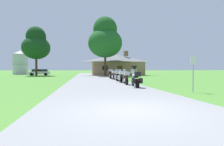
# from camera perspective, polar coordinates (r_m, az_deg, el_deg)

# --- Properties ---
(ground_plane) EXTENTS (500.00, 500.00, 0.00)m
(ground_plane) POSITION_cam_1_polar(r_m,az_deg,el_deg) (25.56, -5.54, -1.89)
(ground_plane) COLOR #4C8433
(asphalt_driveway) EXTENTS (6.40, 80.00, 0.06)m
(asphalt_driveway) POSITION_cam_1_polar(r_m,az_deg,el_deg) (23.57, -5.25, -2.07)
(asphalt_driveway) COLOR gray
(asphalt_driveway) RESTS_ON ground
(motorcycle_white_nearest_to_camera) EXTENTS (0.79, 2.08, 1.30)m
(motorcycle_white_nearest_to_camera) POSITION_cam_1_polar(r_m,az_deg,el_deg) (13.11, 7.61, -2.12)
(motorcycle_white_nearest_to_camera) COLOR black
(motorcycle_white_nearest_to_camera) RESTS_ON asphalt_driveway
(motorcycle_red_second_in_row) EXTENTS (0.67, 2.08, 1.30)m
(motorcycle_red_second_in_row) POSITION_cam_1_polar(r_m,az_deg,el_deg) (15.54, 4.43, -1.56)
(motorcycle_red_second_in_row) COLOR black
(motorcycle_red_second_in_row) RESTS_ON asphalt_driveway
(motorcycle_orange_third_in_row) EXTENTS (0.81, 2.08, 1.30)m
(motorcycle_orange_third_in_row) POSITION_cam_1_polar(r_m,az_deg,el_deg) (18.04, 2.85, -1.22)
(motorcycle_orange_third_in_row) COLOR black
(motorcycle_orange_third_in_row) RESTS_ON asphalt_driveway
(motorcycle_blue_fourth_in_row) EXTENTS (0.82, 2.08, 1.30)m
(motorcycle_blue_fourth_in_row) POSITION_cam_1_polar(r_m,az_deg,el_deg) (20.23, 1.69, -0.96)
(motorcycle_blue_fourth_in_row) COLOR black
(motorcycle_blue_fourth_in_row) RESTS_ON asphalt_driveway
(motorcycle_red_fifth_in_row) EXTENTS (0.66, 2.08, 1.30)m
(motorcycle_red_fifth_in_row) POSITION_cam_1_polar(r_m,az_deg,el_deg) (22.98, 0.40, -0.68)
(motorcycle_red_fifth_in_row) COLOR black
(motorcycle_red_fifth_in_row) RESTS_ON asphalt_driveway
(motorcycle_silver_farthest_in_row) EXTENTS (0.66, 2.08, 1.30)m
(motorcycle_silver_farthest_in_row) POSITION_cam_1_polar(r_m,az_deg,el_deg) (25.53, -0.52, -0.50)
(motorcycle_silver_farthest_in_row) COLOR black
(motorcycle_silver_farthest_in_row) RESTS_ON asphalt_driveway
(stone_lodge) EXTENTS (11.75, 6.46, 5.53)m
(stone_lodge) POSITION_cam_1_polar(r_m,az_deg,el_deg) (40.23, 1.68, 2.61)
(stone_lodge) COLOR #896B4C
(stone_lodge) RESTS_ON ground
(bystander_tan_shirt_near_lodge) EXTENTS (0.26, 0.55, 1.69)m
(bystander_tan_shirt_near_lodge) POSITION_cam_1_polar(r_m,az_deg,el_deg) (35.07, 7.77, 0.48)
(bystander_tan_shirt_near_lodge) COLOR navy
(bystander_tan_shirt_near_lodge) RESTS_ON ground
(bystander_olive_shirt_beside_signpost) EXTENTS (0.54, 0.29, 1.69)m
(bystander_olive_shirt_beside_signpost) POSITION_cam_1_polar(r_m,az_deg,el_deg) (35.41, 7.81, 0.48)
(bystander_olive_shirt_beside_signpost) COLOR #75664C
(bystander_olive_shirt_beside_signpost) RESTS_ON ground
(bystander_gray_shirt_by_tree) EXTENTS (0.35, 0.51, 1.67)m
(bystander_gray_shirt_by_tree) POSITION_cam_1_polar(r_m,az_deg,el_deg) (31.16, 6.63, 0.37)
(bystander_gray_shirt_by_tree) COLOR #75664C
(bystander_gray_shirt_by_tree) RESTS_ON ground
(metal_signpost_roadside) EXTENTS (0.36, 0.06, 2.14)m
(metal_signpost_roadside) POSITION_cam_1_polar(r_m,az_deg,el_deg) (11.49, 24.54, 1.04)
(metal_signpost_roadside) COLOR #9EA0A5
(metal_signpost_roadside) RESTS_ON ground
(tree_by_lodge_front) EXTENTS (6.60, 6.60, 11.59)m
(tree_by_lodge_front) POSITION_cam_1_polar(r_m,az_deg,el_deg) (35.21, -2.20, 10.80)
(tree_by_lodge_front) COLOR #422D19
(tree_by_lodge_front) RESTS_ON ground
(tree_left_far) EXTENTS (5.63, 5.63, 10.23)m
(tree_left_far) POSITION_cam_1_polar(r_m,az_deg,el_deg) (40.54, -23.10, 8.39)
(tree_left_far) COLOR #422D19
(tree_left_far) RESTS_ON ground
(metal_silo_distant) EXTENTS (3.94, 3.94, 6.46)m
(metal_silo_distant) POSITION_cam_1_polar(r_m,az_deg,el_deg) (54.48, -27.24, 3.00)
(metal_silo_distant) COLOR #B2B7BC
(metal_silo_distant) RESTS_ON ground
(parked_white_suv_far_left) EXTENTS (4.78, 2.36, 1.40)m
(parked_white_suv_far_left) POSITION_cam_1_polar(r_m,az_deg,el_deg) (42.59, -22.22, 0.29)
(parked_white_suv_far_left) COLOR silver
(parked_white_suv_far_left) RESTS_ON ground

